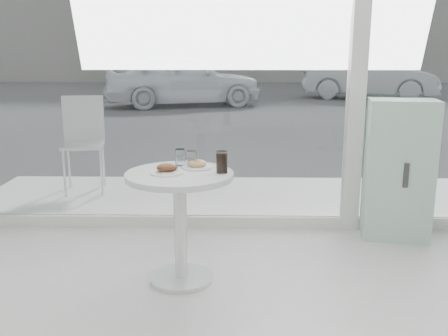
{
  "coord_description": "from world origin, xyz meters",
  "views": [
    {
      "loc": [
        -0.14,
        -1.3,
        1.56
      ],
      "look_at": [
        -0.2,
        1.7,
        0.85
      ],
      "focal_mm": 40.0,
      "sensor_mm": 36.0,
      "label": 1
    }
  ],
  "objects_px": {
    "plate_fritter": "(167,170)",
    "plate_donut": "(197,165)",
    "car_silver": "(370,77)",
    "cola_glass": "(222,162)",
    "mint_cabinet": "(398,170)",
    "patio_chair": "(84,137)",
    "main_table": "(180,204)",
    "car_white": "(182,79)",
    "water_tumbler_b": "(192,160)",
    "water_tumbler_a": "(180,158)"
  },
  "relations": [
    {
      "from": "plate_fritter",
      "to": "plate_donut",
      "type": "height_order",
      "value": "plate_fritter"
    },
    {
      "from": "car_silver",
      "to": "cola_glass",
      "type": "distance_m",
      "value": 14.2
    },
    {
      "from": "mint_cabinet",
      "to": "plate_fritter",
      "type": "bearing_deg",
      "value": -144.55
    },
    {
      "from": "plate_fritter",
      "to": "cola_glass",
      "type": "distance_m",
      "value": 0.36
    },
    {
      "from": "patio_chair",
      "to": "cola_glass",
      "type": "relative_size",
      "value": 7.08
    },
    {
      "from": "main_table",
      "to": "car_white",
      "type": "distance_m",
      "value": 11.23
    },
    {
      "from": "patio_chair",
      "to": "plate_donut",
      "type": "xyz_separation_m",
      "value": [
        1.39,
        -2.02,
        0.16
      ]
    },
    {
      "from": "water_tumbler_b",
      "to": "cola_glass",
      "type": "xyz_separation_m",
      "value": [
        0.21,
        -0.16,
        0.02
      ]
    },
    {
      "from": "car_white",
      "to": "plate_fritter",
      "type": "distance_m",
      "value": 11.25
    },
    {
      "from": "mint_cabinet",
      "to": "plate_fritter",
      "type": "distance_m",
      "value": 2.04
    },
    {
      "from": "main_table",
      "to": "car_white",
      "type": "relative_size",
      "value": 0.17
    },
    {
      "from": "car_silver",
      "to": "plate_donut",
      "type": "distance_m",
      "value": 14.14
    },
    {
      "from": "water_tumbler_b",
      "to": "cola_glass",
      "type": "height_order",
      "value": "cola_glass"
    },
    {
      "from": "patio_chair",
      "to": "cola_glass",
      "type": "height_order",
      "value": "patio_chair"
    },
    {
      "from": "car_white",
      "to": "plate_donut",
      "type": "height_order",
      "value": "car_white"
    },
    {
      "from": "main_table",
      "to": "plate_donut",
      "type": "distance_m",
      "value": 0.29
    },
    {
      "from": "car_silver",
      "to": "water_tumbler_a",
      "type": "bearing_deg",
      "value": 175.05
    },
    {
      "from": "plate_donut",
      "to": "mint_cabinet",
      "type": "bearing_deg",
      "value": 24.67
    },
    {
      "from": "plate_donut",
      "to": "car_white",
      "type": "bearing_deg",
      "value": 96.37
    },
    {
      "from": "water_tumbler_b",
      "to": "plate_donut",
      "type": "bearing_deg",
      "value": -32.74
    },
    {
      "from": "mint_cabinet",
      "to": "car_silver",
      "type": "bearing_deg",
      "value": 85.17
    },
    {
      "from": "mint_cabinet",
      "to": "water_tumbler_b",
      "type": "bearing_deg",
      "value": -147.73
    },
    {
      "from": "plate_donut",
      "to": "water_tumbler_a",
      "type": "relative_size",
      "value": 1.79
    },
    {
      "from": "car_white",
      "to": "car_silver",
      "type": "height_order",
      "value": "car_white"
    },
    {
      "from": "main_table",
      "to": "patio_chair",
      "type": "height_order",
      "value": "patio_chair"
    },
    {
      "from": "car_white",
      "to": "plate_fritter",
      "type": "bearing_deg",
      "value": 169.78
    },
    {
      "from": "mint_cabinet",
      "to": "plate_fritter",
      "type": "xyz_separation_m",
      "value": [
        -1.81,
        -0.91,
        0.21
      ]
    },
    {
      "from": "mint_cabinet",
      "to": "water_tumbler_b",
      "type": "height_order",
      "value": "mint_cabinet"
    },
    {
      "from": "patio_chair",
      "to": "water_tumbler_a",
      "type": "xyz_separation_m",
      "value": [
        1.27,
        -1.93,
        0.19
      ]
    },
    {
      "from": "car_white",
      "to": "water_tumbler_b",
      "type": "relative_size",
      "value": 38.55
    },
    {
      "from": "car_silver",
      "to": "water_tumbler_a",
      "type": "relative_size",
      "value": 36.86
    },
    {
      "from": "patio_chair",
      "to": "car_white",
      "type": "height_order",
      "value": "car_white"
    },
    {
      "from": "patio_chair",
      "to": "water_tumbler_a",
      "type": "bearing_deg",
      "value": -67.72
    },
    {
      "from": "car_silver",
      "to": "cola_glass",
      "type": "xyz_separation_m",
      "value": [
        -4.53,
        -13.46,
        0.14
      ]
    },
    {
      "from": "patio_chair",
      "to": "mint_cabinet",
      "type": "bearing_deg",
      "value": -33.8
    },
    {
      "from": "main_table",
      "to": "mint_cabinet",
      "type": "distance_m",
      "value": 1.95
    },
    {
      "from": "car_white",
      "to": "plate_donut",
      "type": "relative_size",
      "value": 21.35
    },
    {
      "from": "mint_cabinet",
      "to": "main_table",
      "type": "bearing_deg",
      "value": -144.23
    },
    {
      "from": "main_table",
      "to": "water_tumbler_b",
      "type": "relative_size",
      "value": 6.72
    },
    {
      "from": "car_silver",
      "to": "plate_fritter",
      "type": "height_order",
      "value": "car_silver"
    },
    {
      "from": "plate_fritter",
      "to": "plate_donut",
      "type": "distance_m",
      "value": 0.24
    },
    {
      "from": "cola_glass",
      "to": "mint_cabinet",
      "type": "bearing_deg",
      "value": 31.07
    },
    {
      "from": "plate_donut",
      "to": "water_tumbler_a",
      "type": "height_order",
      "value": "water_tumbler_a"
    },
    {
      "from": "car_silver",
      "to": "plate_fritter",
      "type": "relative_size",
      "value": 19.24
    },
    {
      "from": "water_tumbler_b",
      "to": "water_tumbler_a",
      "type": "bearing_deg",
      "value": 145.37
    },
    {
      "from": "patio_chair",
      "to": "plate_donut",
      "type": "distance_m",
      "value": 2.46
    },
    {
      "from": "water_tumbler_a",
      "to": "patio_chair",
      "type": "bearing_deg",
      "value": 123.29
    },
    {
      "from": "plate_donut",
      "to": "water_tumbler_b",
      "type": "height_order",
      "value": "water_tumbler_b"
    },
    {
      "from": "mint_cabinet",
      "to": "car_white",
      "type": "distance_m",
      "value": 10.68
    },
    {
      "from": "car_silver",
      "to": "water_tumbler_b",
      "type": "xyz_separation_m",
      "value": [
        -4.74,
        -13.3,
        0.12
      ]
    }
  ]
}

